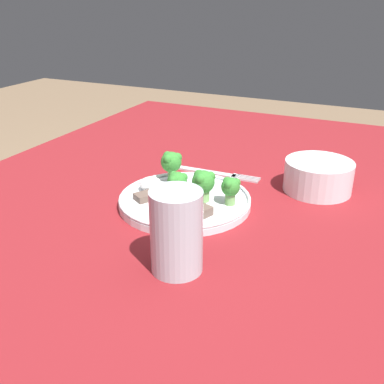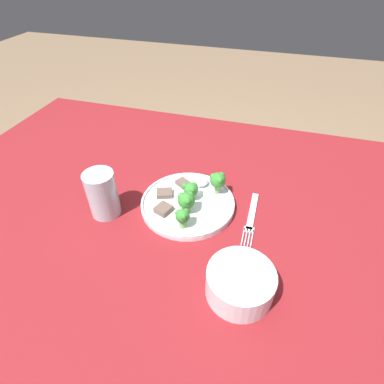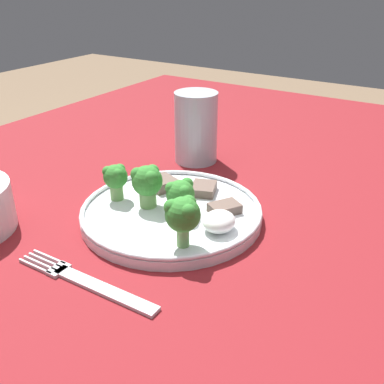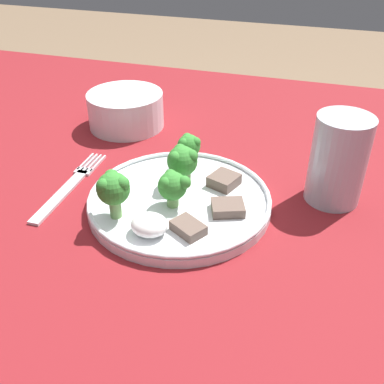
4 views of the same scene
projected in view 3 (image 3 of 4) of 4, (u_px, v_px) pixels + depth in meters
name	position (u px, v px, depth m)	size (l,w,h in m)	color
table	(165.00, 261.00, 0.64)	(1.40, 0.98, 0.71)	maroon
dinner_plate	(171.00, 212.00, 0.58)	(0.23, 0.23, 0.02)	white
fork	(87.00, 282.00, 0.46)	(0.02, 0.18, 0.00)	silver
drinking_glass	(196.00, 131.00, 0.73)	(0.07, 0.07, 0.12)	#B2C1CC
broccoli_floret_near_rim_left	(116.00, 178.00, 0.59)	(0.03, 0.03, 0.05)	#709E56
broccoli_floret_center_left	(183.00, 214.00, 0.48)	(0.04, 0.04, 0.06)	#709E56
broccoli_floret_back_left	(180.00, 194.00, 0.55)	(0.04, 0.04, 0.05)	#709E56
broccoli_floret_front_left	(147.00, 182.00, 0.57)	(0.04, 0.04, 0.06)	#709E56
meat_slice_front_slice	(204.00, 189.00, 0.62)	(0.05, 0.04, 0.01)	brown
meat_slice_middle_slice	(162.00, 183.00, 0.63)	(0.04, 0.04, 0.01)	brown
meat_slice_rear_slice	(225.00, 208.00, 0.57)	(0.05, 0.04, 0.01)	brown
sauce_dollop	(219.00, 221.00, 0.53)	(0.04, 0.04, 0.02)	white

